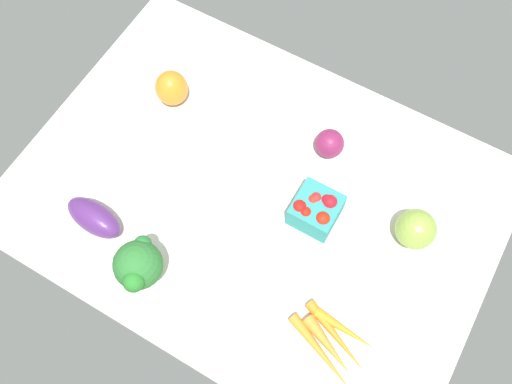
# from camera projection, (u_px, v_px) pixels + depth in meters

# --- Properties ---
(tablecloth) EXTENTS (1.04, 0.76, 0.02)m
(tablecloth) POSITION_uv_depth(u_px,v_px,m) (256.00, 198.00, 1.28)
(tablecloth) COLOR silver
(tablecloth) RESTS_ON ground
(red_onion_near_basket) EXTENTS (0.07, 0.07, 0.07)m
(red_onion_near_basket) POSITION_uv_depth(u_px,v_px,m) (329.00, 144.00, 1.29)
(red_onion_near_basket) COLOR #80214E
(red_onion_near_basket) RESTS_ON tablecloth
(berry_basket) EXTENTS (0.09, 0.09, 0.08)m
(berry_basket) POSITION_uv_depth(u_px,v_px,m) (316.00, 210.00, 1.21)
(berry_basket) COLOR teal
(berry_basket) RESTS_ON tablecloth
(eggplant) EXTENTS (0.14, 0.07, 0.06)m
(eggplant) POSITION_uv_depth(u_px,v_px,m) (94.00, 218.00, 1.21)
(eggplant) COLOR #542970
(eggplant) RESTS_ON tablecloth
(bell_pepper_orange) EXTENTS (0.10, 0.10, 0.09)m
(bell_pepper_orange) POSITION_uv_depth(u_px,v_px,m) (171.00, 88.00, 1.33)
(bell_pepper_orange) COLOR orange
(bell_pepper_orange) RESTS_ON tablecloth
(carrot_bunch) EXTENTS (0.18, 0.13, 0.03)m
(carrot_bunch) POSITION_uv_depth(u_px,v_px,m) (332.00, 343.00, 1.13)
(carrot_bunch) COLOR orange
(carrot_bunch) RESTS_ON tablecloth
(broccoli_head) EXTENTS (0.10, 0.11, 0.14)m
(broccoli_head) POSITION_uv_depth(u_px,v_px,m) (138.00, 266.00, 1.12)
(broccoli_head) COLOR #AAC277
(broccoli_head) RESTS_ON tablecloth
(heirloom_tomato_green) EXTENTS (0.09, 0.09, 0.09)m
(heirloom_tomato_green) POSITION_uv_depth(u_px,v_px,m) (416.00, 229.00, 1.19)
(heirloom_tomato_green) COLOR #89A841
(heirloom_tomato_green) RESTS_ON tablecloth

